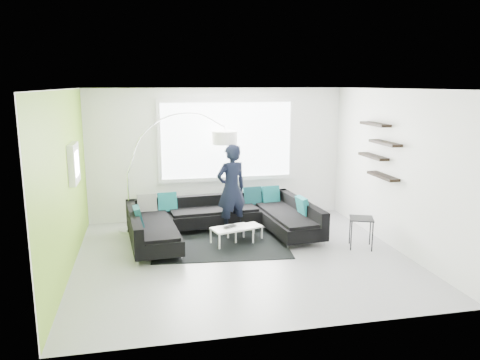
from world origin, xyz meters
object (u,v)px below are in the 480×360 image
object	(u,v)px
sectional_sofa	(222,222)
arc_lamp	(128,174)
coffee_table	(239,233)
side_table	(361,233)
person	(231,189)
laptop	(231,227)

from	to	relation	value
sectional_sofa	arc_lamp	world-z (taller)	arc_lamp
sectional_sofa	coffee_table	bearing A→B (deg)	-48.38
side_table	arc_lamp	bearing A→B (deg)	155.93
coffee_table	side_table	xyz separation A→B (m)	(2.07, -0.78, 0.12)
person	sectional_sofa	bearing A→B (deg)	35.05
coffee_table	arc_lamp	size ratio (longest dim) A/B	0.40
arc_lamp	coffee_table	bearing A→B (deg)	-21.67
arc_lamp	laptop	world-z (taller)	arc_lamp
person	laptop	xyz separation A→B (m)	(-0.14, -0.70, -0.56)
side_table	laptop	distance (m)	2.32
sectional_sofa	coffee_table	world-z (taller)	sectional_sofa
sectional_sofa	laptop	xyz separation A→B (m)	(0.11, -0.35, -0.01)
coffee_table	side_table	distance (m)	2.21
sectional_sofa	side_table	xyz separation A→B (m)	(2.33, -1.03, -0.05)
laptop	arc_lamp	bearing A→B (deg)	116.14
arc_lamp	side_table	xyz separation A→B (m)	(4.06, -1.81, -0.90)
coffee_table	arc_lamp	bearing A→B (deg)	136.66
sectional_sofa	laptop	distance (m)	0.37
arc_lamp	side_table	size ratio (longest dim) A/B	4.26
person	arc_lamp	bearing A→B (deg)	-32.09
arc_lamp	person	size ratio (longest dim) A/B	1.34
coffee_table	laptop	bearing A→B (deg)	-163.85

